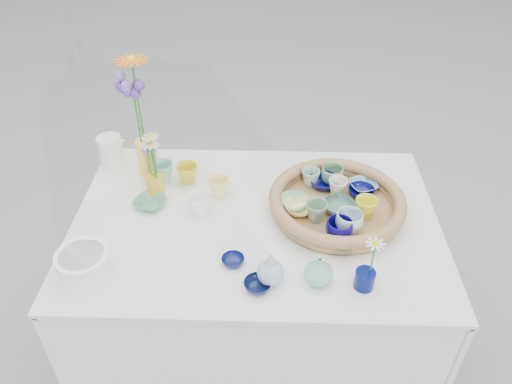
{
  "coord_description": "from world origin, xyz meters",
  "views": [
    {
      "loc": [
        0.04,
        -1.3,
        1.9
      ],
      "look_at": [
        0.0,
        0.02,
        0.87
      ],
      "focal_mm": 35.0,
      "sensor_mm": 36.0,
      "label": 1
    }
  ],
  "objects_px": {
    "display_table": "(256,350)",
    "wicker_tray": "(337,203)",
    "bud_vase_seafoam": "(319,270)",
    "tall_vase_yellow": "(148,157)"
  },
  "relations": [
    {
      "from": "display_table",
      "to": "wicker_tray",
      "type": "distance_m",
      "value": 0.85
    },
    {
      "from": "wicker_tray",
      "to": "bud_vase_seafoam",
      "type": "bearing_deg",
      "value": -104.63
    },
    {
      "from": "display_table",
      "to": "bud_vase_seafoam",
      "type": "relative_size",
      "value": 13.67
    },
    {
      "from": "display_table",
      "to": "wicker_tray",
      "type": "bearing_deg",
      "value": 10.12
    },
    {
      "from": "wicker_tray",
      "to": "tall_vase_yellow",
      "type": "relative_size",
      "value": 3.25
    },
    {
      "from": "wicker_tray",
      "to": "bud_vase_seafoam",
      "type": "height_order",
      "value": "bud_vase_seafoam"
    },
    {
      "from": "display_table",
      "to": "bud_vase_seafoam",
      "type": "distance_m",
      "value": 0.88
    },
    {
      "from": "display_table",
      "to": "tall_vase_yellow",
      "type": "xyz_separation_m",
      "value": [
        -0.42,
        0.26,
        0.84
      ]
    },
    {
      "from": "wicker_tray",
      "to": "tall_vase_yellow",
      "type": "distance_m",
      "value": 0.73
    },
    {
      "from": "bud_vase_seafoam",
      "to": "display_table",
      "type": "bearing_deg",
      "value": 125.31
    }
  ]
}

